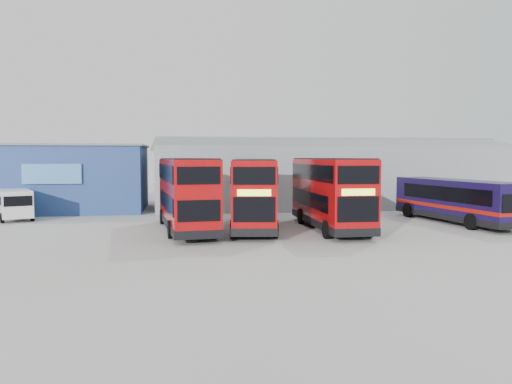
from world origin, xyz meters
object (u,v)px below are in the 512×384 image
single_decker_blue (455,202)px  panel_van (15,203)px  office_block (66,178)px  double_decker_right (330,194)px  double_decker_centre (254,194)px  maintenance_shed (331,175)px  double_decker_left (186,195)px

single_decker_blue → panel_van: size_ratio=2.10×
panel_van → office_block: bearing=46.6°
double_decker_right → panel_van: size_ratio=1.99×
office_block → double_decker_centre: bearing=-42.6°
single_decker_blue → panel_van: single_decker_blue is taller
single_decker_blue → maintenance_shed: bearing=-80.6°
office_block → panel_van: 5.99m
double_decker_centre → single_decker_blue: size_ratio=0.95×
office_block → double_decker_centre: office_block is taller
office_block → panel_van: (-2.09, -5.42, -1.46)m
double_decker_right → panel_van: bearing=159.9°
double_decker_centre → double_decker_right: (4.30, -0.70, 0.03)m
maintenance_shed → single_decker_blue: (4.02, -13.34, -1.24)m
office_block → double_decker_right: bearing=-36.2°
double_decker_centre → office_block: bearing=145.7°
double_decker_left → panel_van: bearing=-37.7°
maintenance_shed → double_decker_centre: 16.64m
office_block → double_decker_centre: 17.77m
maintenance_shed → double_decker_centre: (-8.93, -14.03, -0.59)m
single_decker_blue → panel_van: (-28.12, 5.92, -0.24)m
double_decker_centre → double_decker_right: size_ratio=1.00×
maintenance_shed → office_block: bearing=-174.8°
double_decker_left → double_decker_centre: (3.89, 0.28, -0.03)m
double_decker_right → single_decker_blue: bearing=9.6°
office_block → double_decker_left: (9.18, -12.30, -0.54)m
maintenance_shed → double_decker_centre: maintenance_shed is taller
double_decker_centre → panel_van: bearing=164.8°
double_decker_right → single_decker_blue: double_decker_right is taller
double_decker_centre → panel_van: double_decker_centre is taller
maintenance_shed → double_decker_right: (-4.63, -14.73, -0.56)m
office_block → panel_van: bearing=-111.1°
double_decker_centre → panel_van: 16.57m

